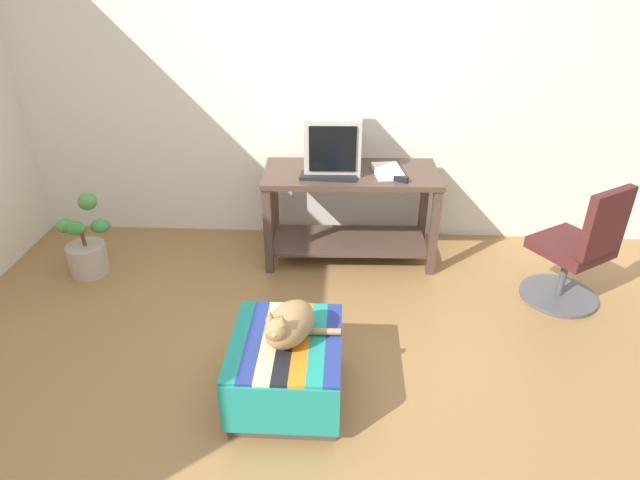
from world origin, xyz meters
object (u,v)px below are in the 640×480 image
object	(u,v)px
ottoman_with_blanket	(287,369)
cat	(289,324)
book	(387,171)
desk	(350,200)
office_chair	(577,254)
keyboard	(328,176)
potted_plant	(87,248)
tv_monitor	(333,141)
stapler	(400,179)

from	to	relation	value
ottoman_with_blanket	cat	world-z (taller)	cat
cat	book	bearing A→B (deg)	93.28
desk	office_chair	size ratio (longest dim) A/B	1.47
keyboard	ottoman_with_blanket	bearing A→B (deg)	-93.63
cat	potted_plant	distance (m)	2.06
ottoman_with_blanket	tv_monitor	bearing A→B (deg)	83.26
potted_plant	cat	bearing A→B (deg)	-36.44
cat	stapler	size ratio (longest dim) A/B	3.93
keyboard	cat	world-z (taller)	keyboard
tv_monitor	keyboard	bearing A→B (deg)	-98.39
office_chair	cat	bearing A→B (deg)	-4.36
desk	stapler	distance (m)	0.46
keyboard	stapler	distance (m)	0.51
tv_monitor	book	distance (m)	0.46
desk	office_chair	bearing A→B (deg)	-21.85
stapler	cat	bearing A→B (deg)	-179.14
potted_plant	stapler	bearing A→B (deg)	3.95
tv_monitor	potted_plant	xyz separation A→B (m)	(-1.81, -0.41, -0.72)
office_chair	keyboard	bearing A→B (deg)	-47.04
cat	desk	bearing A→B (deg)	102.72
office_chair	stapler	distance (m)	1.28
desk	keyboard	xyz separation A→B (m)	(-0.17, -0.13, 0.25)
cat	potted_plant	bearing A→B (deg)	167.64
cat	stapler	world-z (taller)	stapler
keyboard	stapler	xyz separation A→B (m)	(0.51, -0.04, 0.01)
office_chair	stapler	size ratio (longest dim) A/B	8.09
potted_plant	office_chair	bearing A→B (deg)	-3.61
desk	stapler	bearing A→B (deg)	-28.76
ottoman_with_blanket	cat	distance (m)	0.30
ottoman_with_blanket	stapler	size ratio (longest dim) A/B	6.12
desk	book	xyz separation A→B (m)	(0.26, -0.04, 0.25)
potted_plant	stapler	xyz separation A→B (m)	(2.30, 0.16, 0.53)
ottoman_with_blanket	office_chair	bearing A→B (deg)	28.22
keyboard	ottoman_with_blanket	size ratio (longest dim) A/B	0.59
book	stapler	distance (m)	0.16
book	potted_plant	world-z (taller)	book
tv_monitor	office_chair	distance (m)	1.85
desk	tv_monitor	size ratio (longest dim) A/B	2.98
keyboard	office_chair	bearing A→B (deg)	-10.96
keyboard	office_chair	xyz separation A→B (m)	(1.68, -0.42, -0.35)
desk	ottoman_with_blanket	distance (m)	1.61
stapler	tv_monitor	bearing A→B (deg)	89.68
potted_plant	desk	bearing A→B (deg)	9.75
potted_plant	keyboard	bearing A→B (deg)	6.43
tv_monitor	potted_plant	size ratio (longest dim) A/B	0.73
tv_monitor	book	xyz separation A→B (m)	(0.41, -0.10, -0.18)
desk	cat	bearing A→B (deg)	-103.06
keyboard	office_chair	distance (m)	1.76
cat	office_chair	world-z (taller)	office_chair
tv_monitor	potted_plant	bearing A→B (deg)	-169.09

